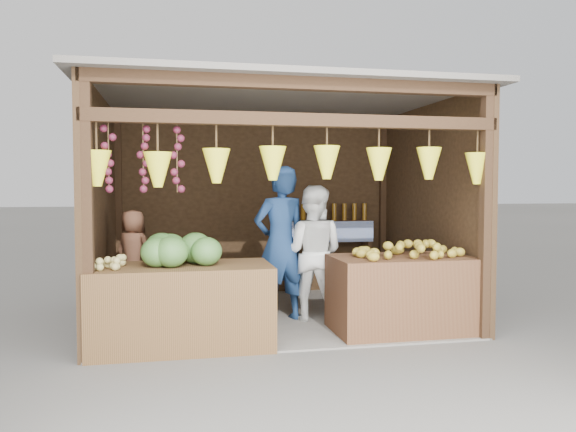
% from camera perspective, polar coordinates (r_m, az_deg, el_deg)
% --- Properties ---
extents(ground, '(80.00, 80.00, 0.00)m').
position_cam_1_polar(ground, '(6.91, -1.40, -10.14)').
color(ground, '#514F49').
rests_on(ground, ground).
extents(stall_structure, '(4.30, 3.30, 2.66)m').
position_cam_1_polar(stall_structure, '(6.69, -1.63, 3.80)').
color(stall_structure, slate).
rests_on(stall_structure, ground).
extents(back_shelf, '(1.25, 0.32, 1.32)m').
position_cam_1_polar(back_shelf, '(8.25, 4.22, -1.86)').
color(back_shelf, '#382314').
rests_on(back_shelf, ground).
extents(counter_left, '(1.74, 0.85, 0.81)m').
position_cam_1_polar(counter_left, '(5.65, -10.72, -8.99)').
color(counter_left, '#4A3218').
rests_on(counter_left, ground).
extents(counter_right, '(1.49, 0.85, 0.82)m').
position_cam_1_polar(counter_right, '(6.21, 11.51, -7.82)').
color(counter_right, '#462817').
rests_on(counter_right, ground).
extents(stool, '(0.36, 0.36, 0.33)m').
position_cam_1_polar(stool, '(6.78, -15.36, -9.06)').
color(stool, black).
rests_on(stool, ground).
extents(man_standing, '(0.75, 0.59, 1.81)m').
position_cam_1_polar(man_standing, '(6.50, -0.79, -2.90)').
color(man_standing, navy).
rests_on(man_standing, ground).
extents(woman_standing, '(0.95, 0.86, 1.59)m').
position_cam_1_polar(woman_standing, '(6.59, 2.47, -3.78)').
color(woman_standing, silver).
rests_on(woman_standing, ground).
extents(vendor_seated, '(0.57, 0.53, 0.97)m').
position_cam_1_polar(vendor_seated, '(6.68, -15.44, -3.56)').
color(vendor_seated, brown).
rests_on(vendor_seated, stool).
extents(melon_pile, '(1.00, 0.50, 0.32)m').
position_cam_1_polar(melon_pile, '(5.58, -10.85, -3.28)').
color(melon_pile, '#1D4913').
rests_on(melon_pile, counter_left).
extents(tanfruit_pile, '(0.34, 0.40, 0.13)m').
position_cam_1_polar(tanfruit_pile, '(5.52, -17.72, -4.44)').
color(tanfruit_pile, olive).
rests_on(tanfruit_pile, counter_left).
extents(mango_pile, '(1.40, 0.64, 0.22)m').
position_cam_1_polar(mango_pile, '(6.09, 12.02, -3.08)').
color(mango_pile, orange).
rests_on(mango_pile, counter_right).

